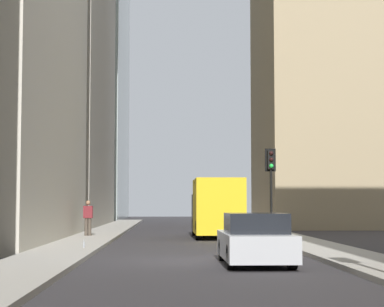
{
  "coord_description": "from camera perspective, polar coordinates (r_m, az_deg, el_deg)",
  "views": [
    {
      "loc": [
        -20.41,
        0.99,
        1.69
      ],
      "look_at": [
        19.59,
        -0.39,
        4.57
      ],
      "focal_mm": 64.74,
      "sensor_mm": 36.0,
      "label": 1
    }
  ],
  "objects": [
    {
      "name": "ground_plane",
      "position": [
        20.51,
        0.81,
        -8.83
      ],
      "size": [
        135.0,
        135.0,
        0.0
      ],
      "primitive_type": "plane",
      "color": "#302D30"
    },
    {
      "name": "sidewalk_right",
      "position": [
        20.78,
        -11.83,
        -8.49
      ],
      "size": [
        90.0,
        2.2,
        0.14
      ],
      "primitive_type": "cube",
      "color": "#A8A399",
      "rests_on": "ground_plane"
    },
    {
      "name": "sidewalk_left",
      "position": [
        21.2,
        13.18,
        -8.38
      ],
      "size": [
        90.0,
        2.2,
        0.14
      ],
      "primitive_type": "cube",
      "color": "#A8A399",
      "rests_on": "ground_plane"
    },
    {
      "name": "building_left_far",
      "position": [
        51.19,
        11.3,
        9.16
      ],
      "size": [
        12.28,
        10.5,
        26.72
      ],
      "color": "#9E8966",
      "rests_on": "ground_plane"
    },
    {
      "name": "building_right_far",
      "position": [
        52.77,
        -12.65,
        11.43
      ],
      "size": [
        18.74,
        10.5,
        31.46
      ],
      "color": "#A8A091",
      "rests_on": "ground_plane"
    },
    {
      "name": "delivery_truck",
      "position": [
        34.18,
        2.04,
        -4.5
      ],
      "size": [
        6.46,
        2.25,
        2.84
      ],
      "color": "yellow",
      "rests_on": "ground_plane"
    },
    {
      "name": "sedan_silver",
      "position": [
        19.19,
        5.23,
        -7.15
      ],
      "size": [
        4.3,
        1.78,
        1.42
      ],
      "color": "#B7BABF",
      "rests_on": "ground_plane"
    },
    {
      "name": "traffic_light_midblock",
      "position": [
        33.21,
        6.52,
        -1.47
      ],
      "size": [
        0.43,
        0.52,
        4.17
      ],
      "color": "black",
      "rests_on": "sidewalk_left"
    },
    {
      "name": "pedestrian",
      "position": [
        33.59,
        -8.56,
        -5.15
      ],
      "size": [
        0.26,
        0.44,
        1.68
      ],
      "color": "#473D33",
      "rests_on": "sidewalk_right"
    },
    {
      "name": "discarded_bottle",
      "position": [
        24.65,
        -8.9,
        -7.41
      ],
      "size": [
        0.07,
        0.07,
        0.27
      ],
      "color": "#999EA3",
      "rests_on": "sidewalk_right"
    }
  ]
}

